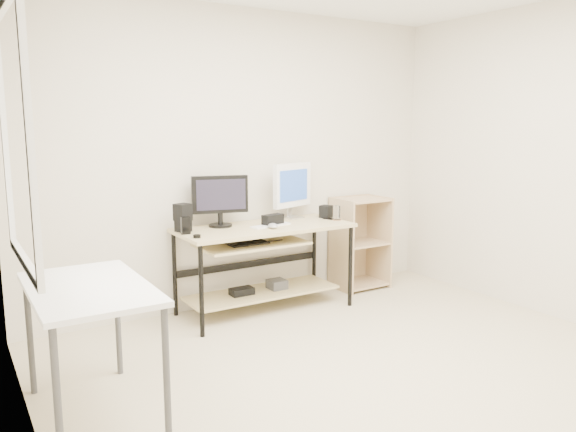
# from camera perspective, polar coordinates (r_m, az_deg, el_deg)

# --- Properties ---
(room) EXTENTS (4.01, 4.01, 2.62)m
(room) POSITION_cam_1_polar(r_m,az_deg,el_deg) (3.31, 9.19, 4.11)
(room) COLOR beige
(room) RESTS_ON ground
(desk) EXTENTS (1.50, 0.65, 0.75)m
(desk) POSITION_cam_1_polar(r_m,az_deg,el_deg) (4.82, -2.68, -3.51)
(desk) COLOR #CAB880
(desk) RESTS_ON ground
(side_table) EXTENTS (0.60, 1.00, 0.75)m
(side_table) POSITION_cam_1_polar(r_m,az_deg,el_deg) (3.26, -19.53, -8.03)
(side_table) COLOR white
(side_table) RESTS_ON ground
(shelf_unit) EXTENTS (0.50, 0.40, 0.90)m
(shelf_unit) POSITION_cam_1_polar(r_m,az_deg,el_deg) (5.61, 7.09, -2.62)
(shelf_unit) COLOR tan
(shelf_unit) RESTS_ON ground
(black_monitor) EXTENTS (0.47, 0.20, 0.43)m
(black_monitor) POSITION_cam_1_polar(r_m,az_deg,el_deg) (4.75, -6.92, 1.87)
(black_monitor) COLOR black
(black_monitor) RESTS_ON desk
(white_imac) EXTENTS (0.46, 0.19, 0.51)m
(white_imac) POSITION_cam_1_polar(r_m,az_deg,el_deg) (5.13, 0.45, 2.99)
(white_imac) COLOR silver
(white_imac) RESTS_ON desk
(keyboard) EXTENTS (0.39, 0.17, 0.01)m
(keyboard) POSITION_cam_1_polar(r_m,az_deg,el_deg) (4.77, -1.77, -0.96)
(keyboard) COLOR white
(keyboard) RESTS_ON desk
(mouse) EXTENTS (0.10, 0.13, 0.04)m
(mouse) POSITION_cam_1_polar(r_m,az_deg,el_deg) (4.67, -1.54, -1.01)
(mouse) COLOR #B8B8BD
(mouse) RESTS_ON desk
(center_speaker) EXTENTS (0.20, 0.12, 0.10)m
(center_speaker) POSITION_cam_1_polar(r_m,az_deg,el_deg) (4.80, -1.56, -0.40)
(center_speaker) COLOR black
(center_speaker) RESTS_ON desk
(speaker_left) EXTENTS (0.14, 0.14, 0.23)m
(speaker_left) POSITION_cam_1_polar(r_m,az_deg,el_deg) (4.60, -10.63, -0.10)
(speaker_left) COLOR black
(speaker_left) RESTS_ON desk
(speaker_right) EXTENTS (0.13, 0.13, 0.12)m
(speaker_right) POSITION_cam_1_polar(r_m,az_deg,el_deg) (5.20, 3.87, 0.46)
(speaker_right) COLOR black
(speaker_right) RESTS_ON desk
(audio_controller) EXTENTS (0.07, 0.05, 0.14)m
(audio_controller) POSITION_cam_1_polar(r_m,az_deg,el_deg) (4.49, -10.38, -0.96)
(audio_controller) COLOR black
(audio_controller) RESTS_ON desk
(volume_puck) EXTENTS (0.08, 0.08, 0.02)m
(volume_puck) POSITION_cam_1_polar(r_m,az_deg,el_deg) (4.34, -9.24, -2.05)
(volume_puck) COLOR black
(volume_puck) RESTS_ON desk
(smartphone) EXTENTS (0.09, 0.12, 0.01)m
(smartphone) POSITION_cam_1_polar(r_m,az_deg,el_deg) (5.13, 4.17, -0.28)
(smartphone) COLOR black
(smartphone) RESTS_ON desk
(coaster) EXTENTS (0.09, 0.09, 0.01)m
(coaster) POSITION_cam_1_polar(r_m,az_deg,el_deg) (5.09, 4.98, -0.39)
(coaster) COLOR #9D6D47
(coaster) RESTS_ON desk
(drinking_glass) EXTENTS (0.07, 0.07, 0.13)m
(drinking_glass) POSITION_cam_1_polar(r_m,az_deg,el_deg) (5.08, 4.99, 0.34)
(drinking_glass) COLOR white
(drinking_glass) RESTS_ON coaster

